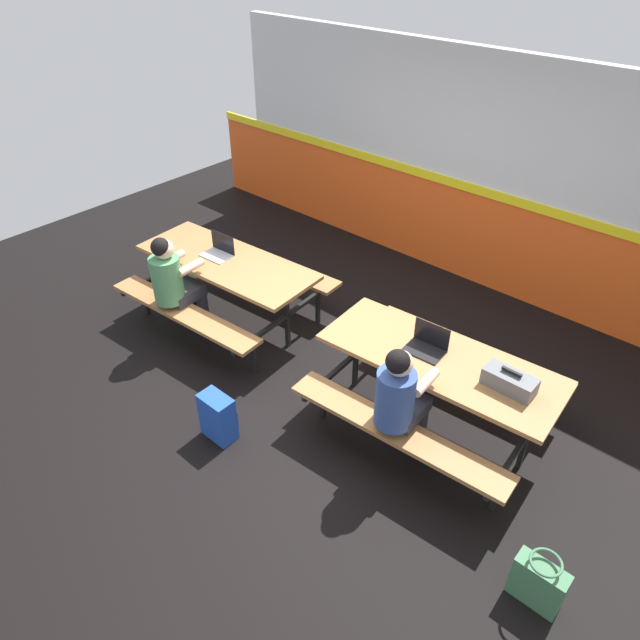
# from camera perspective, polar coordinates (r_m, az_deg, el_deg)

# --- Properties ---
(ground_plane) EXTENTS (10.00, 10.00, 0.02)m
(ground_plane) POSITION_cam_1_polar(r_m,az_deg,el_deg) (5.74, -1.43, -5.48)
(ground_plane) COLOR black
(accent_backdrop) EXTENTS (8.00, 0.14, 2.60)m
(accent_backdrop) POSITION_cam_1_polar(r_m,az_deg,el_deg) (7.00, 13.94, 13.62)
(accent_backdrop) COLOR #E55119
(accent_backdrop) RESTS_ON ground
(picnic_table_left) EXTENTS (2.04, 1.68, 0.74)m
(picnic_table_left) POSITION_cam_1_polar(r_m,az_deg,el_deg) (6.24, -9.06, 4.50)
(picnic_table_left) COLOR #9E6B3D
(picnic_table_left) RESTS_ON ground
(picnic_table_right) EXTENTS (2.04, 1.68, 0.74)m
(picnic_table_right) POSITION_cam_1_polar(r_m,az_deg,el_deg) (4.97, 11.43, -5.17)
(picnic_table_right) COLOR #9E6B3D
(picnic_table_right) RESTS_ON ground
(student_nearer) EXTENTS (0.38, 0.53, 1.21)m
(student_nearer) POSITION_cam_1_polar(r_m,az_deg,el_deg) (5.99, -14.11, 3.82)
(student_nearer) COLOR #2D2D38
(student_nearer) RESTS_ON ground
(student_further) EXTENTS (0.38, 0.53, 1.21)m
(student_further) POSITION_cam_1_polar(r_m,az_deg,el_deg) (4.51, 7.82, -7.46)
(student_further) COLOR #2D2D38
(student_further) RESTS_ON ground
(laptop_silver) EXTENTS (0.33, 0.24, 0.22)m
(laptop_silver) POSITION_cam_1_polar(r_m,az_deg,el_deg) (6.25, -9.87, 6.67)
(laptop_silver) COLOR silver
(laptop_silver) RESTS_ON picnic_table_left
(laptop_dark) EXTENTS (0.33, 0.24, 0.22)m
(laptop_dark) POSITION_cam_1_polar(r_m,az_deg,el_deg) (4.91, 10.41, -2.42)
(laptop_dark) COLOR black
(laptop_dark) RESTS_ON picnic_table_right
(toolbox_grey) EXTENTS (0.40, 0.18, 0.18)m
(toolbox_grey) POSITION_cam_1_polar(r_m,az_deg,el_deg) (4.68, 18.05, -5.71)
(toolbox_grey) COLOR #595B60
(toolbox_grey) RESTS_ON picnic_table_right
(backpack_dark) EXTENTS (0.30, 0.22, 0.44)m
(backpack_dark) POSITION_cam_1_polar(r_m,az_deg,el_deg) (5.09, -9.91, -9.32)
(backpack_dark) COLOR #1E47B2
(backpack_dark) RESTS_ON ground
(tote_bag_bright) EXTENTS (0.34, 0.21, 0.43)m
(tote_bag_bright) POSITION_cam_1_polar(r_m,az_deg,el_deg) (4.37, 20.56, -22.92)
(tote_bag_bright) COLOR #3F724C
(tote_bag_bright) RESTS_ON ground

